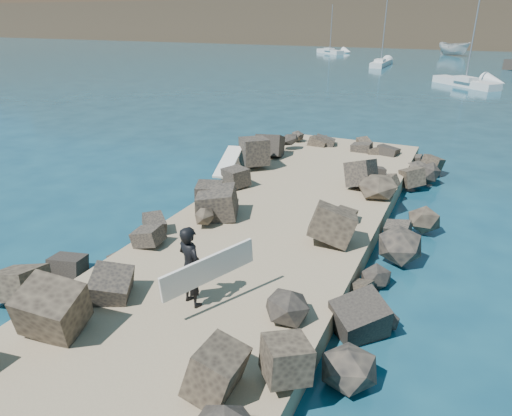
# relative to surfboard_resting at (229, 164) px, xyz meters

# --- Properties ---
(ground) EXTENTS (800.00, 800.00, 0.00)m
(ground) POSITION_rel_surfboard_resting_xyz_m (3.28, -3.49, -1.04)
(ground) COLOR #0F384C
(ground) RESTS_ON ground
(jetty) EXTENTS (6.00, 26.00, 0.60)m
(jetty) POSITION_rel_surfboard_resting_xyz_m (3.28, -5.49, -0.74)
(jetty) COLOR #8C7759
(jetty) RESTS_ON ground
(riprap_left) EXTENTS (2.60, 22.00, 1.00)m
(riprap_left) POSITION_rel_surfboard_resting_xyz_m (0.38, -4.99, -0.54)
(riprap_left) COLOR black
(riprap_left) RESTS_ON ground
(riprap_right) EXTENTS (2.60, 22.00, 1.00)m
(riprap_right) POSITION_rel_surfboard_resting_xyz_m (6.18, -4.99, -0.54)
(riprap_right) COLOR black
(riprap_right) RESTS_ON ground
(surfboard_resting) EXTENTS (1.17, 2.54, 0.08)m
(surfboard_resting) POSITION_rel_surfboard_resting_xyz_m (0.00, 0.00, 0.00)
(surfboard_resting) COLOR white
(surfboard_resting) RESTS_ON riprap_left
(boat_imported) EXTENTS (6.15, 5.33, 2.31)m
(boat_imported) POSITION_rel_surfboard_resting_xyz_m (4.08, 72.61, 0.11)
(boat_imported) COLOR silver
(boat_imported) RESTS_ON ground
(surfer_with_board) EXTENTS (1.38, 2.08, 1.84)m
(surfer_with_board) POSITION_rel_surfboard_resting_xyz_m (3.44, -7.97, 0.49)
(surfer_with_board) COLOR black
(surfer_with_board) RESTS_ON jetty
(sailboat_e) EXTENTS (6.04, 5.61, 8.19)m
(sailboat_e) POSITION_rel_surfboard_resting_xyz_m (-16.23, 68.47, -0.69)
(sailboat_e) COLOR silver
(sailboat_e) RESTS_ON ground
(sailboat_a) EXTENTS (1.60, 7.27, 8.75)m
(sailboat_a) POSITION_rel_surfboard_resting_xyz_m (-3.76, 50.47, -0.69)
(sailboat_a) COLOR silver
(sailboat_a) RESTS_ON ground
(sailboat_c) EXTENTS (6.40, 6.42, 8.92)m
(sailboat_c) POSITION_rel_surfboard_resting_xyz_m (7.35, 34.79, -0.69)
(sailboat_c) COLOR silver
(sailboat_c) RESTS_ON ground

